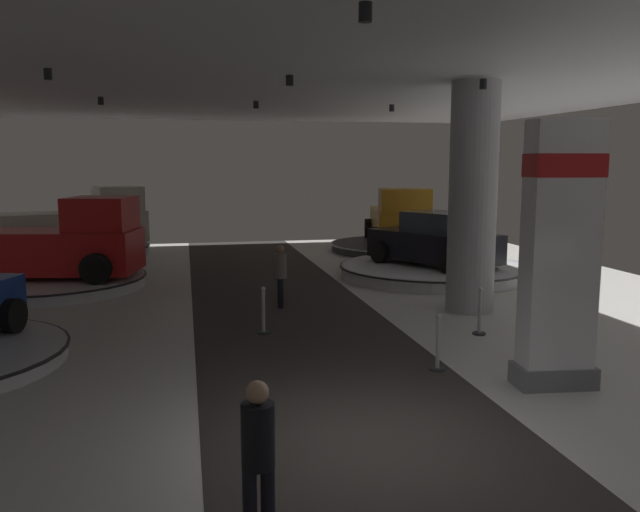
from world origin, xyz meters
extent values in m
cube|color=silver|center=(0.00, 0.00, -0.03)|extent=(24.00, 44.00, 0.05)
cube|color=#383330|center=(0.00, 0.00, 0.00)|extent=(4.40, 44.00, 0.01)
cylinder|color=black|center=(-4.86, 6.29, 5.32)|extent=(0.16, 0.16, 0.22)
cylinder|color=black|center=(-4.54, 11.82, 5.32)|extent=(0.16, 0.16, 0.22)
cylinder|color=black|center=(-0.18, -0.01, 5.32)|extent=(0.16, 0.16, 0.22)
cylinder|color=black|center=(-0.06, 6.30, 5.32)|extent=(0.16, 0.16, 0.22)
cylinder|color=black|center=(-0.14, 12.12, 5.32)|extent=(0.16, 0.16, 0.22)
cylinder|color=black|center=(4.23, 6.02, 5.32)|extent=(0.16, 0.16, 0.22)
cylinder|color=black|center=(4.19, 12.37, 5.32)|extent=(0.16, 0.16, 0.22)
cylinder|color=#ADADB2|center=(4.47, 6.87, 2.75)|extent=(1.15, 1.15, 5.50)
cube|color=slate|center=(3.47, 1.53, 0.17)|extent=(1.33, 0.77, 0.35)
cube|color=white|center=(3.47, 1.53, 2.30)|extent=(1.15, 0.67, 3.90)
cube|color=red|center=(3.47, 1.53, 3.55)|extent=(1.18, 0.70, 0.36)
cylinder|color=silver|center=(-6.32, 12.00, 0.17)|extent=(5.57, 5.57, 0.34)
cylinder|color=black|center=(-6.32, 12.00, 0.31)|extent=(5.68, 5.68, 0.05)
cube|color=red|center=(-6.32, 12.00, 1.09)|extent=(5.60, 3.06, 1.20)
cube|color=red|center=(-4.65, 11.68, 2.14)|extent=(2.03, 2.19, 1.00)
cube|color=#28333D|center=(-5.16, 11.78, 2.14)|extent=(0.41, 1.73, 0.75)
cylinder|color=black|center=(-4.28, 12.81, 0.76)|extent=(0.88, 0.43, 0.84)
cylinder|color=black|center=(-4.72, 10.50, 0.76)|extent=(0.88, 0.43, 0.84)
cylinder|color=black|center=(-5.66, 5.72, 0.63)|extent=(0.42, 0.71, 0.68)
sphere|color=white|center=(-5.94, 6.47, 1.02)|extent=(0.18, 0.18, 0.18)
cylinder|color=#B7B7BC|center=(-6.57, 18.86, 0.19)|extent=(5.57, 5.56, 0.37)
cylinder|color=black|center=(-6.57, 18.86, 0.34)|extent=(5.68, 5.68, 0.05)
cube|color=silver|center=(-6.57, 18.86, 1.12)|extent=(5.69, 3.66, 1.20)
cube|color=silver|center=(-4.95, 19.40, 2.17)|extent=(2.21, 2.34, 1.00)
cube|color=#28333D|center=(-5.44, 19.24, 2.17)|extent=(0.63, 1.68, 0.75)
cylinder|color=black|center=(-5.18, 20.56, 0.79)|extent=(0.89, 0.53, 0.84)
cylinder|color=black|center=(-4.44, 18.33, 0.79)|extent=(0.89, 0.53, 0.84)
cylinder|color=black|center=(-8.70, 19.39, 0.79)|extent=(0.89, 0.53, 0.84)
cylinder|color=black|center=(-7.96, 17.16, 0.79)|extent=(0.89, 0.53, 0.84)
cylinder|color=#333338|center=(6.31, 17.60, 0.16)|extent=(5.57, 5.56, 0.33)
cylinder|color=white|center=(6.31, 17.60, 0.30)|extent=(5.68, 5.68, 0.05)
cube|color=#B77519|center=(6.31, 17.60, 1.08)|extent=(3.22, 5.63, 1.20)
cube|color=#B77519|center=(5.93, 15.94, 2.13)|extent=(2.23, 2.08, 1.00)
cube|color=#28333D|center=(6.04, 16.44, 2.13)|extent=(1.72, 0.46, 0.75)
cylinder|color=black|center=(7.05, 15.53, 0.75)|extent=(0.46, 0.88, 0.84)
cylinder|color=black|center=(4.75, 16.05, 0.75)|extent=(0.46, 0.88, 0.84)
cylinder|color=black|center=(7.86, 19.15, 0.75)|extent=(0.46, 0.88, 0.84)
cylinder|color=black|center=(5.57, 19.67, 0.75)|extent=(0.46, 0.88, 0.84)
cylinder|color=silver|center=(5.42, 11.60, 0.18)|extent=(5.89, 5.89, 0.37)
cylinder|color=black|center=(5.42, 11.60, 0.34)|extent=(6.00, 6.00, 0.05)
cube|color=black|center=(5.42, 11.60, 0.98)|extent=(3.61, 4.55, 0.90)
cube|color=#2D3842|center=(5.49, 11.47, 1.72)|extent=(2.28, 2.42, 0.70)
cylinder|color=black|center=(3.85, 12.36, 0.71)|extent=(0.52, 0.70, 0.68)
cylinder|color=black|center=(5.60, 13.33, 0.71)|extent=(0.52, 0.70, 0.68)
cylinder|color=black|center=(5.23, 9.86, 0.71)|extent=(0.52, 0.70, 0.68)
cylinder|color=black|center=(6.98, 10.83, 0.71)|extent=(0.52, 0.70, 0.68)
sphere|color=white|center=(3.99, 13.16, 1.09)|extent=(0.18, 0.18, 0.18)
sphere|color=white|center=(4.85, 13.64, 1.09)|extent=(0.18, 0.18, 0.18)
cylinder|color=black|center=(-0.04, 8.04, 0.40)|extent=(0.14, 0.14, 0.80)
cylinder|color=black|center=(-0.02, 8.21, 0.40)|extent=(0.14, 0.14, 0.80)
cylinder|color=#6B665B|center=(-0.03, 8.12, 1.06)|extent=(0.32, 0.32, 0.62)
sphere|color=#99755B|center=(-0.03, 8.12, 1.48)|extent=(0.22, 0.22, 0.22)
cylinder|color=black|center=(-1.78, -1.82, 0.40)|extent=(0.14, 0.14, 0.80)
cylinder|color=black|center=(-1.61, -1.80, 0.40)|extent=(0.14, 0.14, 0.80)
cylinder|color=black|center=(-1.69, -1.81, 1.06)|extent=(0.32, 0.32, 0.62)
sphere|color=tan|center=(-1.69, -1.81, 1.48)|extent=(0.22, 0.22, 0.22)
cylinder|color=#333338|center=(3.71, 4.72, 0.02)|extent=(0.28, 0.28, 0.04)
cylinder|color=#B2B2B7|center=(3.71, 4.72, 0.48)|extent=(0.07, 0.07, 0.96)
sphere|color=#B2B2B7|center=(3.71, 4.72, 0.96)|extent=(0.10, 0.10, 0.10)
cylinder|color=#333338|center=(1.94, 2.67, 0.02)|extent=(0.28, 0.28, 0.04)
cylinder|color=#B2B2B7|center=(1.94, 2.67, 0.48)|extent=(0.07, 0.07, 0.96)
sphere|color=#B2B2B7|center=(1.94, 2.67, 0.96)|extent=(0.10, 0.10, 0.10)
cylinder|color=#333338|center=(-0.74, 5.75, 0.02)|extent=(0.28, 0.28, 0.04)
cylinder|color=#B2B2B7|center=(-0.74, 5.75, 0.48)|extent=(0.07, 0.07, 0.96)
sphere|color=#B2B2B7|center=(-0.74, 5.75, 0.96)|extent=(0.10, 0.10, 0.10)
camera|label=1|loc=(-2.29, -7.52, 3.58)|focal=36.09mm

